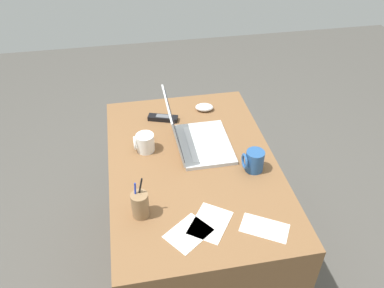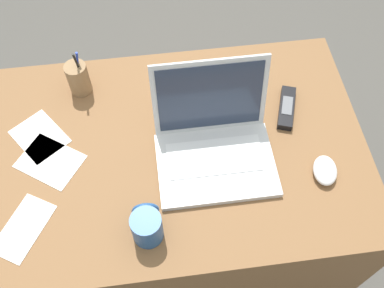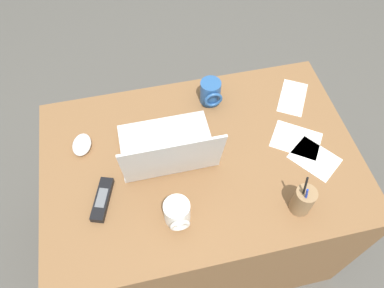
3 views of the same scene
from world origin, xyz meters
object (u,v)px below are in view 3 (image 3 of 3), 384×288
object	(u,v)px
computer_mouse	(82,145)
laptop	(169,150)
coffee_mug_tall	(211,92)
pen_holder	(303,200)
coffee_mug_white	(177,213)
cordless_phone	(102,199)

from	to	relation	value
computer_mouse	laptop	bearing A→B (deg)	171.05
laptop	coffee_mug_tall	distance (m)	0.31
pen_holder	coffee_mug_white	bearing A→B (deg)	-7.37
laptop	pen_holder	xyz separation A→B (m)	(-0.38, 0.29, 0.00)
coffee_mug_white	pen_holder	size ratio (longest dim) A/B	0.54
laptop	coffee_mug_white	distance (m)	0.23
coffee_mug_tall	cordless_phone	size ratio (longest dim) A/B	0.62
coffee_mug_white	pen_holder	distance (m)	0.40
coffee_mug_white	cordless_phone	xyz separation A→B (m)	(0.23, -0.11, -0.03)
coffee_mug_tall	cordless_phone	xyz separation A→B (m)	(0.46, 0.35, -0.04)
coffee_mug_white	cordless_phone	distance (m)	0.26
laptop	coffee_mug_tall	world-z (taller)	laptop
pen_holder	laptop	bearing A→B (deg)	-36.69
laptop	coffee_mug_white	world-z (taller)	laptop
coffee_mug_tall	pen_holder	bearing A→B (deg)	108.79
coffee_mug_white	cordless_phone	bearing A→B (deg)	-26.21
coffee_mug_tall	cordless_phone	bearing A→B (deg)	37.09
laptop	computer_mouse	distance (m)	0.32
computer_mouse	coffee_mug_white	distance (m)	0.45
computer_mouse	coffee_mug_white	bearing A→B (deg)	141.00
computer_mouse	coffee_mug_tall	distance (m)	0.52
coffee_mug_tall	pen_holder	size ratio (longest dim) A/B	0.55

